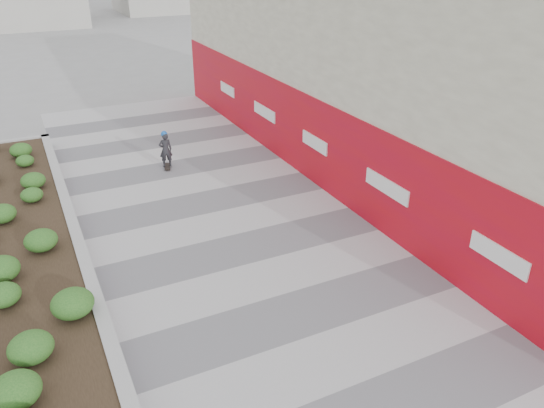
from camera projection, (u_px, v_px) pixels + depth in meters
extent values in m
plane|color=gray|center=(342.00, 364.00, 10.71)|extent=(160.00, 160.00, 0.00)
cube|color=#A8A8AD|center=(276.00, 286.00, 13.12)|extent=(8.00, 36.00, 0.01)
cube|color=#B9B39E|center=(377.00, 55.00, 18.91)|extent=(6.00, 24.00, 8.00)
cube|color=red|center=(302.00, 134.00, 18.85)|extent=(0.12, 24.00, 3.00)
cube|color=#9E9EA0|center=(10.00, 147.00, 21.17)|extent=(3.00, 0.30, 0.55)
cube|color=#9E9EA0|center=(77.00, 240.00, 14.58)|extent=(0.30, 18.00, 0.55)
cube|color=#2D2116|center=(24.00, 252.00, 14.06)|extent=(2.40, 17.40, 0.50)
cylinder|color=#595654|center=(294.00, 281.00, 13.32)|extent=(0.44, 0.44, 0.01)
cube|color=black|center=(167.00, 167.00, 19.86)|extent=(0.38, 0.75, 0.02)
imported|color=#242328|center=(166.00, 150.00, 19.56)|extent=(0.50, 0.35, 1.32)
sphere|color=blue|center=(164.00, 134.00, 19.29)|extent=(0.23, 0.23, 0.23)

